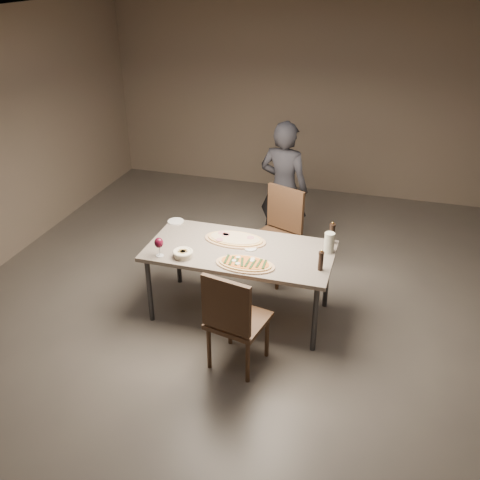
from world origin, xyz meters
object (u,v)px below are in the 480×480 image
(zucchini_pizza, at_px, (245,264))
(chair_far, at_px, (279,228))
(diner, at_px, (284,189))
(chair_near, at_px, (233,317))
(bread_basket, at_px, (183,253))
(dining_table, at_px, (240,254))
(ham_pizza, at_px, (235,239))
(pepper_mill_left, at_px, (321,261))
(carafe, at_px, (329,243))

(zucchini_pizza, height_order, chair_far, chair_far)
(diner, bearing_deg, chair_near, 102.89)
(bread_basket, bearing_deg, dining_table, 32.48)
(dining_table, xyz_separation_m, chair_near, (0.18, -0.82, -0.14))
(chair_far, distance_m, diner, 0.60)
(chair_near, distance_m, diner, 2.26)
(ham_pizza, bearing_deg, chair_near, -53.65)
(dining_table, height_order, zucchini_pizza, zucchini_pizza)
(zucchini_pizza, distance_m, chair_far, 1.18)
(bread_basket, distance_m, chair_near, 0.87)
(ham_pizza, xyz_separation_m, diner, (0.21, 1.27, 0.06))
(zucchini_pizza, relative_size, bread_basket, 2.88)
(bread_basket, height_order, chair_near, chair_near)
(bread_basket, bearing_deg, pepper_mill_left, 6.12)
(chair_far, bearing_deg, carafe, 154.07)
(zucchini_pizza, height_order, diner, diner)
(zucchini_pizza, height_order, chair_near, chair_near)
(bread_basket, bearing_deg, diner, 71.19)
(dining_table, relative_size, ham_pizza, 2.87)
(zucchini_pizza, xyz_separation_m, chair_near, (0.05, -0.54, -0.21))
(bread_basket, xyz_separation_m, chair_far, (0.66, 1.19, -0.22))
(pepper_mill_left, relative_size, chair_near, 0.21)
(ham_pizza, relative_size, chair_far, 0.61)
(zucchini_pizza, bearing_deg, bread_basket, 162.75)
(carafe, bearing_deg, chair_near, -122.83)
(ham_pizza, bearing_deg, diner, 100.77)
(ham_pizza, height_order, diner, diner)
(bread_basket, height_order, diner, diner)
(bread_basket, distance_m, carafe, 1.39)
(chair_near, bearing_deg, bread_basket, 153.22)
(zucchini_pizza, relative_size, chair_far, 0.55)
(ham_pizza, distance_m, diner, 1.29)
(bread_basket, relative_size, carafe, 0.95)
(carafe, xyz_separation_m, chair_far, (-0.64, 0.70, -0.28))
(pepper_mill_left, height_order, carafe, pepper_mill_left)
(dining_table, height_order, diner, diner)
(ham_pizza, relative_size, diner, 0.38)
(chair_far, bearing_deg, pepper_mill_left, 142.00)
(dining_table, height_order, carafe, carafe)
(bread_basket, bearing_deg, ham_pizza, 50.57)
(dining_table, bearing_deg, bread_basket, -147.52)
(ham_pizza, height_order, bread_basket, bread_basket)
(dining_table, bearing_deg, chair_far, 78.07)
(chair_far, bearing_deg, diner, -60.83)
(pepper_mill_left, xyz_separation_m, chair_near, (-0.62, -0.65, -0.29))
(chair_far, bearing_deg, chair_near, 111.36)
(ham_pizza, bearing_deg, carafe, 22.31)
(diner, bearing_deg, pepper_mill_left, 124.69)
(dining_table, distance_m, pepper_mill_left, 0.84)
(diner, bearing_deg, chair_far, 108.83)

